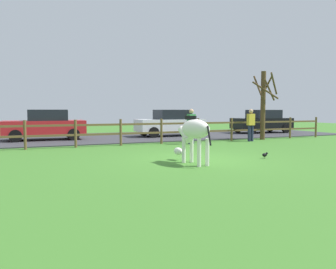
{
  "coord_description": "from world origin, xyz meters",
  "views": [
    {
      "loc": [
        -5.08,
        -9.31,
        1.56
      ],
      "look_at": [
        -0.59,
        1.1,
        0.74
      ],
      "focal_mm": 35.3,
      "sensor_mm": 36.0,
      "label": 1
    }
  ],
  "objects_px": {
    "visitor_right_of_tree": "(251,124)",
    "visitor_left_of_tree": "(191,125)",
    "zebra": "(194,132)",
    "crow_on_grass": "(265,155)",
    "bare_tree": "(264,102)",
    "parked_car_white": "(170,123)",
    "parked_car_black": "(262,121)",
    "parked_car_red": "(45,125)"
  },
  "relations": [
    {
      "from": "visitor_right_of_tree",
      "to": "visitor_left_of_tree",
      "type": "bearing_deg",
      "value": -179.72
    },
    {
      "from": "zebra",
      "to": "crow_on_grass",
      "type": "bearing_deg",
      "value": 0.87
    },
    {
      "from": "bare_tree",
      "to": "parked_car_white",
      "type": "distance_m",
      "value": 5.46
    },
    {
      "from": "crow_on_grass",
      "to": "parked_car_white",
      "type": "xyz_separation_m",
      "value": [
        0.79,
        9.43,
        0.72
      ]
    },
    {
      "from": "parked_car_black",
      "to": "visitor_right_of_tree",
      "type": "height_order",
      "value": "visitor_right_of_tree"
    },
    {
      "from": "parked_car_red",
      "to": "visitor_left_of_tree",
      "type": "height_order",
      "value": "visitor_left_of_tree"
    },
    {
      "from": "parked_car_black",
      "to": "crow_on_grass",
      "type": "bearing_deg",
      "value": -128.77
    },
    {
      "from": "zebra",
      "to": "parked_car_black",
      "type": "height_order",
      "value": "parked_car_black"
    },
    {
      "from": "bare_tree",
      "to": "parked_car_black",
      "type": "bearing_deg",
      "value": 51.47
    },
    {
      "from": "zebra",
      "to": "parked_car_red",
      "type": "relative_size",
      "value": 0.48
    },
    {
      "from": "crow_on_grass",
      "to": "visitor_left_of_tree",
      "type": "xyz_separation_m",
      "value": [
        -0.05,
        5.12,
        0.78
      ]
    },
    {
      "from": "parked_car_white",
      "to": "parked_car_red",
      "type": "height_order",
      "value": "same"
    },
    {
      "from": "visitor_right_of_tree",
      "to": "zebra",
      "type": "bearing_deg",
      "value": -139.19
    },
    {
      "from": "parked_car_black",
      "to": "visitor_right_of_tree",
      "type": "relative_size",
      "value": 2.49
    },
    {
      "from": "parked_car_red",
      "to": "visitor_right_of_tree",
      "type": "height_order",
      "value": "visitor_right_of_tree"
    },
    {
      "from": "parked_car_red",
      "to": "parked_car_black",
      "type": "bearing_deg",
      "value": -0.02
    },
    {
      "from": "visitor_left_of_tree",
      "to": "visitor_right_of_tree",
      "type": "height_order",
      "value": "same"
    },
    {
      "from": "bare_tree",
      "to": "parked_car_black",
      "type": "xyz_separation_m",
      "value": [
        3.11,
        3.91,
        -1.16
      ]
    },
    {
      "from": "crow_on_grass",
      "to": "visitor_right_of_tree",
      "type": "bearing_deg",
      "value": 56.88
    },
    {
      "from": "parked_car_red",
      "to": "visitor_right_of_tree",
      "type": "xyz_separation_m",
      "value": [
        9.56,
        -4.45,
        0.06
      ]
    },
    {
      "from": "zebra",
      "to": "parked_car_red",
      "type": "height_order",
      "value": "parked_car_red"
    },
    {
      "from": "parked_car_white",
      "to": "visitor_right_of_tree",
      "type": "height_order",
      "value": "visitor_right_of_tree"
    },
    {
      "from": "crow_on_grass",
      "to": "parked_car_white",
      "type": "distance_m",
      "value": 9.49
    },
    {
      "from": "parked_car_red",
      "to": "parked_car_black",
      "type": "height_order",
      "value": "same"
    },
    {
      "from": "zebra",
      "to": "crow_on_grass",
      "type": "distance_m",
      "value": 2.76
    },
    {
      "from": "bare_tree",
      "to": "zebra",
      "type": "relative_size",
      "value": 1.89
    },
    {
      "from": "visitor_left_of_tree",
      "to": "bare_tree",
      "type": "bearing_deg",
      "value": 6.85
    },
    {
      "from": "zebra",
      "to": "visitor_right_of_tree",
      "type": "height_order",
      "value": "visitor_right_of_tree"
    },
    {
      "from": "zebra",
      "to": "parked_car_white",
      "type": "distance_m",
      "value": 10.07
    },
    {
      "from": "bare_tree",
      "to": "parked_car_black",
      "type": "relative_size",
      "value": 0.89
    },
    {
      "from": "crow_on_grass",
      "to": "parked_car_black",
      "type": "height_order",
      "value": "parked_car_black"
    },
    {
      "from": "zebra",
      "to": "parked_car_black",
      "type": "relative_size",
      "value": 0.47
    },
    {
      "from": "bare_tree",
      "to": "parked_car_red",
      "type": "distance_m",
      "value": 11.54
    },
    {
      "from": "visitor_right_of_tree",
      "to": "parked_car_black",
      "type": "bearing_deg",
      "value": 45.67
    },
    {
      "from": "visitor_right_of_tree",
      "to": "parked_car_red",
      "type": "bearing_deg",
      "value": 155.01
    },
    {
      "from": "zebra",
      "to": "parked_car_red",
      "type": "xyz_separation_m",
      "value": [
        -3.56,
        9.63,
        -0.08
      ]
    },
    {
      "from": "parked_car_black",
      "to": "visitor_left_of_tree",
      "type": "distance_m",
      "value": 8.94
    },
    {
      "from": "parked_car_red",
      "to": "visitor_left_of_tree",
      "type": "bearing_deg",
      "value": -35.98
    },
    {
      "from": "bare_tree",
      "to": "crow_on_grass",
      "type": "distance_m",
      "value": 7.53
    },
    {
      "from": "bare_tree",
      "to": "visitor_right_of_tree",
      "type": "distance_m",
      "value": 1.74
    },
    {
      "from": "parked_car_white",
      "to": "parked_car_black",
      "type": "xyz_separation_m",
      "value": [
        6.9,
        0.16,
        0.0
      ]
    },
    {
      "from": "bare_tree",
      "to": "crow_on_grass",
      "type": "bearing_deg",
      "value": -128.93
    }
  ]
}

